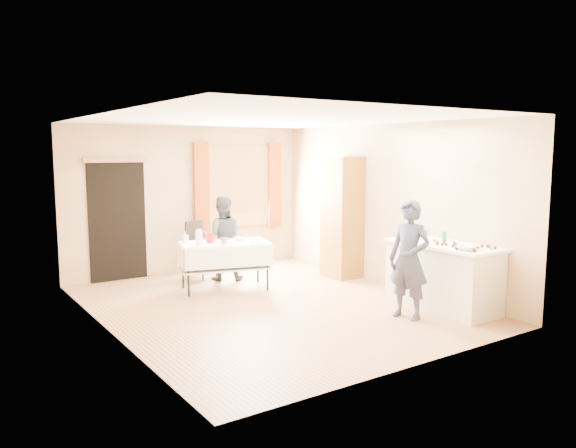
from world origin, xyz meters
TOP-DOWN VIEW (x-y plane):
  - floor at (0.00, 0.00)m, footprint 4.50×5.50m
  - ceiling at (0.00, 0.00)m, footprint 4.50×5.50m
  - wall_back at (0.00, 2.76)m, footprint 4.50×0.02m
  - wall_front at (0.00, -2.76)m, footprint 4.50×0.02m
  - wall_left at (-2.26, 0.00)m, footprint 0.02×5.50m
  - wall_right at (2.26, 0.00)m, footprint 0.02×5.50m
  - window_frame at (1.00, 2.72)m, footprint 1.32×0.06m
  - window_pane at (1.00, 2.71)m, footprint 1.20×0.02m
  - curtain_left at (0.22, 2.67)m, footprint 0.28×0.06m
  - curtain_right at (1.78, 2.67)m, footprint 0.28×0.06m
  - doorway at (-1.30, 2.73)m, footprint 0.95×0.04m
  - door_lintel at (-1.30, 2.70)m, footprint 1.05×0.06m
  - cabinet at (1.99, 0.85)m, footprint 0.50×0.60m
  - counter at (1.89, -1.47)m, footprint 0.75×1.59m
  - party_table at (-0.11, 1.17)m, footprint 1.53×1.06m
  - chair at (-0.05, 2.16)m, footprint 0.52×0.52m
  - girl at (1.16, -1.53)m, footprint 0.75×0.66m
  - woman at (0.16, 1.77)m, footprint 1.15×1.13m
  - soda_can at (2.11, -1.28)m, footprint 0.08×0.08m
  - mixing_bowl at (1.70, -1.99)m, footprint 0.24×0.24m
  - foam_block at (1.81, -0.88)m, footprint 0.17×0.13m
  - blue_basket at (2.11, -0.76)m, footprint 0.34×0.26m
  - pitcher at (-0.55, 1.16)m, footprint 0.12×0.12m
  - cup_red at (-0.32, 1.25)m, footprint 0.18×0.18m
  - cup_rainbow at (-0.20, 1.00)m, footprint 0.14×0.14m
  - small_bowl at (0.20, 1.21)m, footprint 0.26×0.26m
  - pastry_tray at (0.32, 0.94)m, footprint 0.33×0.28m
  - bottle at (-0.63, 1.49)m, footprint 0.08×0.09m
  - cake_balls at (1.83, -1.72)m, footprint 0.53×1.12m

SIDE VIEW (x-z plane):
  - floor at x=0.00m, z-range -0.02..0.00m
  - chair at x=-0.05m, z-range -0.20..0.78m
  - party_table at x=-0.11m, z-range 0.07..0.82m
  - counter at x=1.89m, z-range 0.00..0.91m
  - woman at x=0.16m, z-range 0.00..1.43m
  - pastry_tray at x=0.32m, z-range 0.75..0.77m
  - small_bowl at x=0.20m, z-range 0.75..0.80m
  - girl at x=1.16m, z-range 0.00..1.55m
  - cup_rainbow at x=-0.20m, z-range 0.75..0.85m
  - cup_red at x=-0.32m, z-range 0.75..0.88m
  - bottle at x=-0.63m, z-range 0.75..0.92m
  - pitcher at x=-0.55m, z-range 0.75..0.97m
  - cake_balls at x=1.83m, z-range 0.91..0.95m
  - mixing_bowl at x=1.70m, z-range 0.91..0.97m
  - foam_block at x=1.81m, z-range 0.91..0.99m
  - blue_basket at x=2.11m, z-range 0.91..0.99m
  - soda_can at x=2.11m, z-range 0.91..1.03m
  - doorway at x=-1.30m, z-range 0.00..2.00m
  - cabinet at x=1.99m, z-range 0.00..2.07m
  - wall_back at x=0.00m, z-range 0.00..2.60m
  - wall_front at x=0.00m, z-range 0.00..2.60m
  - wall_left at x=-2.26m, z-range 0.00..2.60m
  - wall_right at x=2.26m, z-range 0.00..2.60m
  - window_frame at x=1.00m, z-range 0.74..2.26m
  - window_pane at x=1.00m, z-range 0.80..2.20m
  - curtain_left at x=0.22m, z-range 0.67..2.33m
  - curtain_right at x=1.78m, z-range 0.67..2.33m
  - door_lintel at x=-1.30m, z-range 1.98..2.06m
  - ceiling at x=0.00m, z-range 2.60..2.62m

